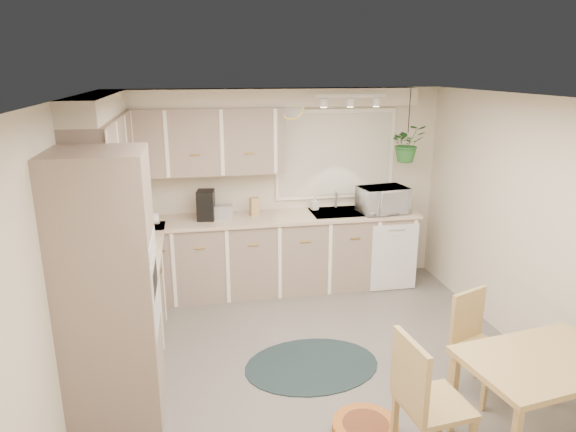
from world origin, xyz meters
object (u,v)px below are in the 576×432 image
(braided_rug, at_px, (312,365))
(pet_bed, at_px, (365,430))
(dining_table, at_px, (538,401))
(chair_back, at_px, (483,347))
(chair_left, at_px, (435,400))
(microwave, at_px, (383,197))

(braided_rug, relative_size, pet_bed, 2.51)
(dining_table, distance_m, chair_back, 0.63)
(chair_left, bearing_deg, dining_table, 85.83)
(chair_back, distance_m, pet_bed, 1.22)
(braided_rug, xyz_separation_m, pet_bed, (0.17, -0.99, 0.05))
(chair_back, bearing_deg, microwave, -111.05)
(chair_left, xyz_separation_m, microwave, (0.71, 2.94, 0.65))
(pet_bed, bearing_deg, chair_back, 16.95)
(dining_table, distance_m, pet_bed, 1.25)
(dining_table, bearing_deg, braided_rug, 136.77)
(dining_table, xyz_separation_m, chair_left, (-0.82, -0.02, 0.14))
(dining_table, height_order, chair_left, chair_left)
(braided_rug, bearing_deg, microwave, 52.69)
(dining_table, distance_m, microwave, 3.02)
(chair_back, relative_size, pet_bed, 1.74)
(dining_table, relative_size, pet_bed, 2.23)
(dining_table, height_order, pet_bed, dining_table)
(pet_bed, height_order, microwave, microwave)
(chair_back, bearing_deg, dining_table, 74.11)
(dining_table, xyz_separation_m, braided_rug, (-1.35, 1.27, -0.34))
(chair_left, height_order, chair_back, chair_left)
(pet_bed, distance_m, microwave, 3.04)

